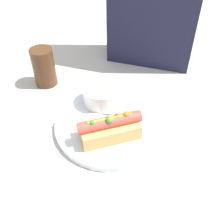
{
  "coord_description": "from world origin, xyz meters",
  "views": [
    {
      "loc": [
        0.15,
        -0.47,
        0.49
      ],
      "look_at": [
        0.0,
        0.0,
        0.05
      ],
      "focal_mm": 42.0,
      "sensor_mm": 36.0,
      "label": 1
    }
  ],
  "objects_px": {
    "spoon": "(101,112)",
    "drinking_glass": "(44,67)",
    "hot_dog": "(110,128)",
    "soup_bowl": "(102,94)"
  },
  "relations": [
    {
      "from": "soup_bowl",
      "to": "spoon",
      "type": "distance_m",
      "value": 0.05
    },
    {
      "from": "spoon",
      "to": "drinking_glass",
      "type": "relative_size",
      "value": 1.25
    },
    {
      "from": "hot_dog",
      "to": "soup_bowl",
      "type": "bearing_deg",
      "value": 82.17
    },
    {
      "from": "hot_dog",
      "to": "soup_bowl",
      "type": "distance_m",
      "value": 0.13
    },
    {
      "from": "soup_bowl",
      "to": "drinking_glass",
      "type": "relative_size",
      "value": 0.89
    },
    {
      "from": "soup_bowl",
      "to": "drinking_glass",
      "type": "distance_m",
      "value": 0.21
    },
    {
      "from": "soup_bowl",
      "to": "spoon",
      "type": "bearing_deg",
      "value": -73.78
    },
    {
      "from": "spoon",
      "to": "drinking_glass",
      "type": "distance_m",
      "value": 0.24
    },
    {
      "from": "spoon",
      "to": "drinking_glass",
      "type": "height_order",
      "value": "drinking_glass"
    },
    {
      "from": "spoon",
      "to": "drinking_glass",
      "type": "xyz_separation_m",
      "value": [
        -0.22,
        0.1,
        0.04
      ]
    }
  ]
}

